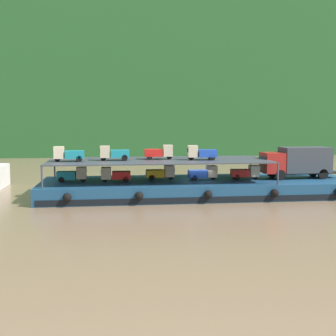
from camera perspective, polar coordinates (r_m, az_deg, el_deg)
name	(u,v)px	position (r m, az deg, el deg)	size (l,w,h in m)	color
ground_plane	(198,195)	(42.20, 3.99, -3.59)	(400.00, 400.00, 0.00)	#7F664C
hillside_far_bank	(148,60)	(103.66, -2.62, 14.02)	(139.16, 35.53, 37.62)	#235628
cargo_barge	(198,188)	(42.04, 4.01, -2.59)	(29.97, 9.32, 1.50)	navy
covered_lorry	(297,161)	(44.73, 16.72, 0.85)	(7.92, 2.53, 3.10)	maroon
cargo_rack	(159,160)	(41.19, -1.17, 1.01)	(20.77, 7.93, 2.00)	#383D47
mini_truck_lower_stern	(72,174)	(41.50, -12.50, -0.84)	(2.75, 1.22, 1.38)	teal
mini_truck_lower_aft	(115,175)	(40.77, -6.98, -0.86)	(2.74, 1.20, 1.38)	red
mini_truck_lower_mid	(161,173)	(41.93, -0.96, -0.61)	(2.79, 1.28, 1.38)	gold
mini_truck_lower_fore	(203,173)	(41.85, 4.67, -0.65)	(2.78, 1.27, 1.38)	#1E47B7
mini_truck_lower_bow	(246,172)	(42.87, 10.21, -0.56)	(2.80, 1.30, 1.38)	red
mini_truck_upper_stern	(68,154)	(40.47, -13.02, 1.82)	(2.78, 1.28, 1.38)	teal
mini_truck_upper_mid	(114,153)	(40.77, -7.16, 1.96)	(2.78, 1.26, 1.38)	teal
mini_truck_upper_fore	(159,152)	(41.71, -1.17, 2.11)	(2.78, 1.26, 1.38)	red
mini_truck_upper_bow	(201,153)	(41.06, 4.42, 2.03)	(2.78, 1.26, 1.38)	#1E47B7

